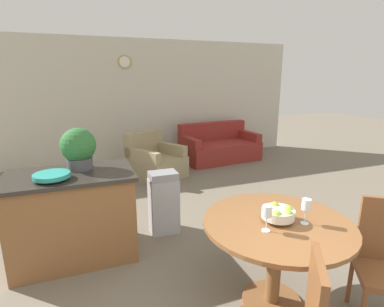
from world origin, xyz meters
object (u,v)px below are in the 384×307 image
Objects in this scene: trash_bin at (164,203)px; couch at (219,147)px; dining_table at (276,241)px; armchair at (155,162)px; wine_glass_left at (267,212)px; potted_plant at (78,148)px; kitchen_island at (74,216)px; wine_glass_right at (306,206)px; fruit_bowl at (278,213)px; teal_bowl at (52,176)px.

trash_bin is 0.43× the size of couch.
armchair reaches higher than dining_table.
potted_plant is (-1.26, 1.56, 0.25)m from wine_glass_left.
trash_bin reaches higher than dining_table.
armchair is at bearing 58.36° from kitchen_island.
dining_table is 1.62m from trash_bin.
couch is 1.51× the size of armchair.
wine_glass_left is at bearing -46.28° from kitchen_island.
dining_table is 0.38m from wine_glass_left.
wine_glass_right is 0.47× the size of potted_plant.
potted_plant is (-1.61, 1.56, 0.25)m from wine_glass_right.
fruit_bowl is 0.22m from wine_glass_left.
couch is (1.58, 4.34, -0.31)m from dining_table.
trash_bin is at bearing 113.09° from wine_glass_right.
kitchen_island is 4.34m from couch.
wine_glass_right is 0.17× the size of armchair.
dining_table is at bearing 110.40° from fruit_bowl.
wine_glass_right is 3.82m from armchair.
fruit_bowl is 0.20× the size of kitchen_island.
potted_plant reaches higher than fruit_bowl.
kitchen_island is 0.71m from potted_plant.
armchair reaches higher than couch.
trash_bin is at bearing 4.21° from potted_plant.
teal_bowl reaches higher than couch.
armchair is at bearing 89.08° from wine_glass_left.
kitchen_island is 1.04× the size of armchair.
wine_glass_left is (-0.18, -0.10, 0.08)m from fruit_bowl.
potted_plant is at bearing 135.84° from wine_glass_right.
dining_table is 4.62× the size of fruit_bowl.
wine_glass_left is 0.16× the size of kitchen_island.
wine_glass_left is 0.47× the size of potted_plant.
kitchen_island is (-1.72, 1.44, -0.45)m from wine_glass_right.
couch is (2.10, 2.82, -0.10)m from trash_bin.
wine_glass_right is at bearing -113.82° from couch.
teal_bowl reaches higher than trash_bin.
teal_bowl is (-1.69, 1.18, 0.38)m from dining_table.
potted_plant is at bearing 134.63° from dining_table.
trash_bin is (1.02, 0.19, -0.09)m from kitchen_island.
trash_bin is at bearing 10.72° from kitchen_island.
teal_bowl is 3.01m from armchair.
potted_plant is (-1.44, 1.46, 0.32)m from fruit_bowl.
kitchen_island is (-1.54, 1.33, -0.37)m from fruit_bowl.
wine_glass_right is 0.11× the size of couch.
dining_table is at bearing -34.85° from teal_bowl.
teal_bowl is at bearing -152.54° from armchair.
kitchen_island is at bearing 45.87° from teal_bowl.
wine_glass_left is (-0.18, -0.10, 0.33)m from dining_table.
couch is at bearing 43.74° from potted_plant.
wine_glass_right is at bearing -66.91° from trash_bin.
potted_plant is 2.70m from armchair.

